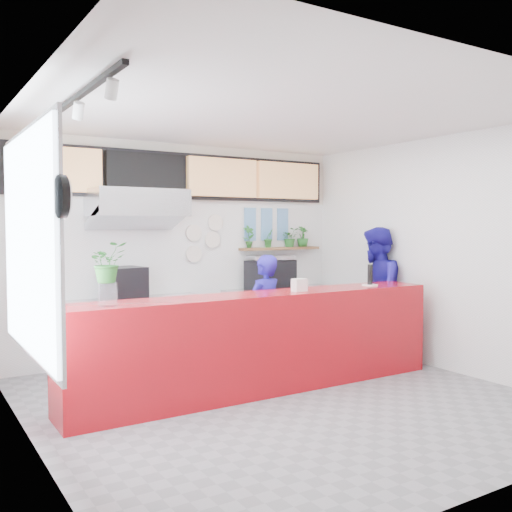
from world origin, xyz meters
name	(u,v)px	position (x,y,z in m)	size (l,w,h in m)	color
floor	(283,400)	(0.00, 0.00, 0.00)	(5.00, 5.00, 0.00)	slate
ceiling	(283,115)	(0.00, 0.00, 3.00)	(5.00, 5.00, 0.00)	silver
wall_back	(183,251)	(0.00, 2.50, 1.50)	(5.00, 5.00, 0.00)	white
wall_left	(32,269)	(-2.50, 0.00, 1.50)	(5.00, 5.00, 0.00)	white
wall_right	(444,253)	(2.50, 0.00, 1.50)	(5.00, 5.00, 0.00)	white
service_counter	(263,342)	(0.00, 0.40, 0.55)	(4.50, 0.60, 1.10)	#9E0B12
cream_band	(183,173)	(0.00, 2.49, 2.60)	(5.00, 0.02, 0.80)	beige
prep_bench	(138,333)	(-0.80, 2.20, 0.45)	(1.80, 0.60, 0.90)	#B2B5BA
panini_oven	(124,283)	(-0.97, 2.20, 1.11)	(0.47, 0.47, 0.42)	black
extraction_hood	(138,203)	(-0.80, 2.15, 2.15)	(1.20, 0.70, 0.35)	#B2B5BA
hood_lip	(138,218)	(-0.80, 2.15, 1.95)	(1.20, 0.70, 0.08)	#B2B5BA
right_bench	(282,318)	(1.50, 2.20, 0.45)	(1.80, 0.60, 0.90)	#B2B5BA
espresso_machine	(271,275)	(1.29, 2.20, 1.12)	(0.68, 0.48, 0.44)	black
espresso_tray	(271,257)	(1.29, 2.20, 1.38)	(0.63, 0.44, 0.06)	#A8A9AF
herb_shelf	(280,248)	(1.60, 2.40, 1.50)	(1.40, 0.18, 0.04)	brown
menu_board_far_left	(57,169)	(-1.75, 2.38, 2.55)	(1.10, 0.10, 0.55)	tan
menu_board_mid_left	(146,174)	(-0.59, 2.38, 2.55)	(1.10, 0.10, 0.55)	black
menu_board_mid_right	(222,178)	(0.57, 2.38, 2.55)	(1.10, 0.10, 0.55)	tan
menu_board_far_right	(288,181)	(1.73, 2.38, 2.55)	(1.10, 0.10, 0.55)	tan
soffit	(184,176)	(0.00, 2.46, 2.55)	(4.80, 0.04, 0.65)	black
window_pane	(28,243)	(-2.47, 0.30, 1.70)	(0.04, 2.20, 1.90)	silver
window_frame	(31,243)	(-2.45, 0.30, 1.70)	(0.03, 2.30, 2.00)	#B2B5BA
wall_clock_rim	(62,197)	(-2.46, -0.90, 2.05)	(0.30, 0.30, 0.05)	black
wall_clock_face	(66,197)	(-2.43, -0.90, 2.05)	(0.26, 0.26, 0.02)	white
track_rail	(78,96)	(-2.10, 0.00, 2.94)	(0.05, 2.40, 0.04)	black
dec_plate_a	(194,233)	(0.15, 2.47, 1.75)	(0.24, 0.24, 0.03)	silver
dec_plate_b	(212,240)	(0.45, 2.47, 1.65)	(0.24, 0.24, 0.03)	silver
dec_plate_c	(194,254)	(0.15, 2.47, 1.45)	(0.24, 0.24, 0.03)	silver
dec_plate_d	(215,223)	(0.50, 2.47, 1.90)	(0.24, 0.24, 0.03)	silver
photo_frame_a	(250,216)	(1.10, 2.48, 2.00)	(0.20, 0.02, 0.25)	#598CBF
photo_frame_b	(267,216)	(1.40, 2.48, 2.00)	(0.20, 0.02, 0.25)	#598CBF
photo_frame_c	(283,216)	(1.70, 2.48, 2.00)	(0.20, 0.02, 0.25)	#598CBF
photo_frame_d	(250,233)	(1.10, 2.48, 1.75)	(0.20, 0.02, 0.25)	#598CBF
photo_frame_e	(267,232)	(1.40, 2.48, 1.75)	(0.20, 0.02, 0.25)	#598CBF
photo_frame_f	(283,232)	(1.70, 2.48, 1.75)	(0.20, 0.02, 0.25)	#598CBF
staff_center	(264,314)	(0.42, 1.03, 0.75)	(0.54, 0.36, 1.49)	navy
staff_right	(376,292)	(2.26, 0.97, 0.92)	(0.89, 0.69, 1.83)	navy
herb_a	(249,237)	(1.03, 2.40, 1.69)	(0.18, 0.12, 0.34)	#226021
herb_b	(269,238)	(1.39, 2.40, 1.66)	(0.16, 0.13, 0.29)	#226021
herb_c	(290,237)	(1.79, 2.40, 1.67)	(0.27, 0.23, 0.30)	#226021
herb_d	(303,236)	(2.04, 2.40, 1.68)	(0.18, 0.16, 0.32)	#226021
glass_vase	(108,295)	(-1.78, 0.31, 1.21)	(0.18, 0.18, 0.22)	silver
basil_vase	(107,262)	(-1.78, 0.31, 1.51)	(0.34, 0.30, 0.38)	#226021
napkin_holder	(299,285)	(0.46, 0.34, 1.17)	(0.17, 0.10, 0.15)	silver
white_plate	(370,285)	(1.58, 0.37, 1.11)	(0.20, 0.20, 0.02)	silver
pepper_mill	(370,275)	(1.58, 0.37, 1.24)	(0.06, 0.06, 0.25)	black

